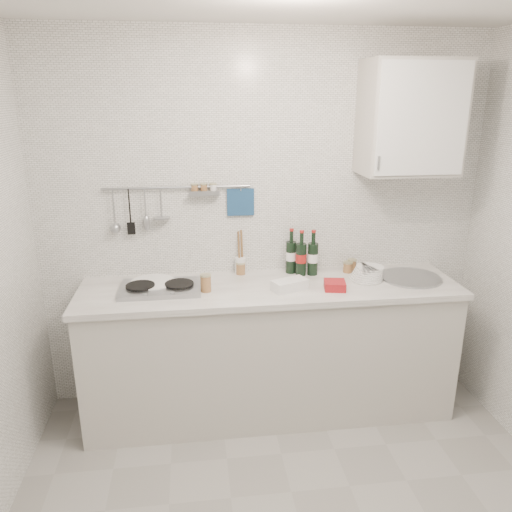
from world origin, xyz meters
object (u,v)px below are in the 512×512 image
Objects in this scene: plate_stack_hob at (152,284)px; utensil_crock at (241,263)px; wine_bottles at (302,252)px; plate_stack_sink at (368,273)px; wall_cabinet at (411,118)px.

utensil_crock is at bearing 17.50° from plate_stack_hob.
plate_stack_sink is at bearing -20.99° from wine_bottles.
wine_bottles is at bearing 174.40° from wall_cabinet.
plate_stack_sink is 0.46m from wine_bottles.
utensil_crock reaches higher than plate_stack_hob.
plate_stack_hob is at bearing 178.35° from plate_stack_sink.
utensil_crock is at bearing 170.82° from wine_bottles.
wall_cabinet reaches higher than plate_stack_hob.
wine_bottles is 0.99× the size of utensil_crock.
utensil_crock is (0.59, 0.19, 0.05)m from plate_stack_hob.
wine_bottles reaches higher than plate_stack_hob.
wall_cabinet is 1.10m from wine_bottles.
plate_stack_hob is 0.97× the size of utensil_crock.
plate_stack_hob is 0.97× the size of wine_bottles.
wall_cabinet is 2.26× the size of wine_bottles.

